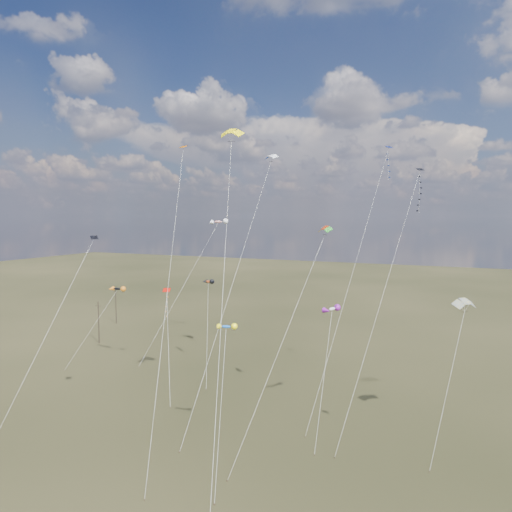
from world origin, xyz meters
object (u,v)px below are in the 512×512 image
at_px(utility_pole_far, 116,306).
at_px(novelty_black_orange, 117,289).
at_px(diamond_black_high, 415,204).
at_px(parafoil_yellow, 231,132).
at_px(utility_pole_near, 99,322).

xyz_separation_m(utility_pole_far, novelty_black_orange, (19.18, -21.54, 8.19)).
distance_m(diamond_black_high, parafoil_yellow, 24.67).
distance_m(utility_pole_near, parafoil_yellow, 52.98).
height_order(diamond_black_high, parafoil_yellow, parafoil_yellow).
height_order(utility_pole_near, novelty_black_orange, novelty_black_orange).
relative_size(utility_pole_near, utility_pole_far, 1.00).
distance_m(utility_pole_near, diamond_black_high, 61.03).
height_order(utility_pole_far, diamond_black_high, diamond_black_high).
height_order(parafoil_yellow, novelty_black_orange, parafoil_yellow).
bearing_deg(parafoil_yellow, diamond_black_high, 40.95).
height_order(utility_pole_near, utility_pole_far, same).
bearing_deg(diamond_black_high, parafoil_yellow, -139.05).
bearing_deg(utility_pole_far, diamond_black_high, -16.76).
distance_m(utility_pole_far, novelty_black_orange, 29.98).
bearing_deg(diamond_black_high, novelty_black_orange, -177.46).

